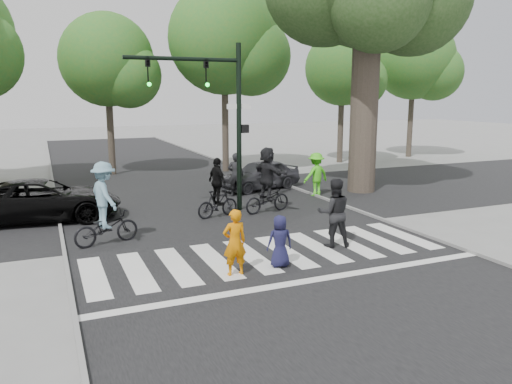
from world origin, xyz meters
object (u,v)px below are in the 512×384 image
at_px(cyclist_mid, 218,193).
at_px(traffic_signal, 216,104).
at_px(cyclist_right, 267,184).
at_px(pedestrian_adult, 334,213).
at_px(car_grey, 260,175).
at_px(pedestrian_child, 280,241).
at_px(pedestrian_woman, 235,242).
at_px(cyclist_left, 105,209).
at_px(car_suv, 43,200).

bearing_deg(cyclist_mid, traffic_signal, 70.90).
bearing_deg(cyclist_mid, cyclist_right, -0.05).
distance_m(traffic_signal, pedestrian_adult, 6.26).
bearing_deg(car_grey, traffic_signal, -58.61).
height_order(pedestrian_child, car_grey, car_grey).
distance_m(pedestrian_child, cyclist_right, 5.89).
bearing_deg(cyclist_mid, car_grey, 51.04).
xyz_separation_m(pedestrian_woman, cyclist_left, (-2.49, 3.76, 0.23)).
xyz_separation_m(cyclist_mid, car_suv, (-5.59, 1.91, -0.15)).
xyz_separation_m(pedestrian_woman, car_suv, (-4.12, 7.47, -0.09)).
relative_size(pedestrian_woman, car_grey, 0.41).
bearing_deg(car_grey, pedestrian_child, -37.18).
bearing_deg(car_grey, pedestrian_woman, -42.96).
height_order(traffic_signal, car_grey, traffic_signal).
xyz_separation_m(cyclist_left, cyclist_right, (5.86, 1.81, 0.03)).
relative_size(pedestrian_child, cyclist_right, 0.55).
distance_m(pedestrian_woman, pedestrian_child, 1.24).
relative_size(traffic_signal, cyclist_mid, 2.86).
relative_size(traffic_signal, pedestrian_child, 4.57).
bearing_deg(car_suv, car_grey, -68.57).
distance_m(traffic_signal, pedestrian_child, 7.06).
relative_size(traffic_signal, car_suv, 1.18).
bearing_deg(cyclist_right, cyclist_left, -162.86).
distance_m(cyclist_left, car_suv, 4.07).
xyz_separation_m(pedestrian_woman, pedestrian_child, (1.23, 0.10, -0.14)).
xyz_separation_m(pedestrian_child, cyclist_left, (-3.71, 3.66, 0.38)).
xyz_separation_m(pedestrian_child, car_suv, (-5.34, 7.37, 0.05)).
bearing_deg(traffic_signal, cyclist_mid, -109.10).
relative_size(traffic_signal, pedestrian_adult, 3.09).
height_order(traffic_signal, cyclist_mid, traffic_signal).
bearing_deg(car_suv, pedestrian_child, -137.44).
xyz_separation_m(traffic_signal, pedestrian_child, (-0.52, -6.25, -3.24)).
relative_size(cyclist_mid, cyclist_right, 0.88).
xyz_separation_m(cyclist_mid, cyclist_right, (1.90, -0.00, 0.20)).
height_order(pedestrian_adult, cyclist_mid, cyclist_mid).
xyz_separation_m(pedestrian_adult, cyclist_left, (-5.86, 2.70, 0.06)).
xyz_separation_m(traffic_signal, cyclist_mid, (-0.27, -0.78, -3.04)).
bearing_deg(pedestrian_woman, car_grey, -117.53).
xyz_separation_m(traffic_signal, car_grey, (3.21, 3.52, -3.24)).
relative_size(pedestrian_child, cyclist_left, 0.55).
relative_size(pedestrian_woman, car_suv, 0.31).
bearing_deg(cyclist_left, cyclist_mid, 24.54).
bearing_deg(cyclist_right, pedestrian_child, -111.44).
bearing_deg(cyclist_right, pedestrian_woman, -121.23).
bearing_deg(pedestrian_adult, pedestrian_child, 41.18).
xyz_separation_m(pedestrian_adult, cyclist_mid, (-1.90, 4.51, -0.11)).
bearing_deg(car_suv, cyclist_right, -97.66).
bearing_deg(pedestrian_child, cyclist_right, -103.26).
distance_m(pedestrian_adult, cyclist_left, 6.45).
relative_size(traffic_signal, car_grey, 1.54).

